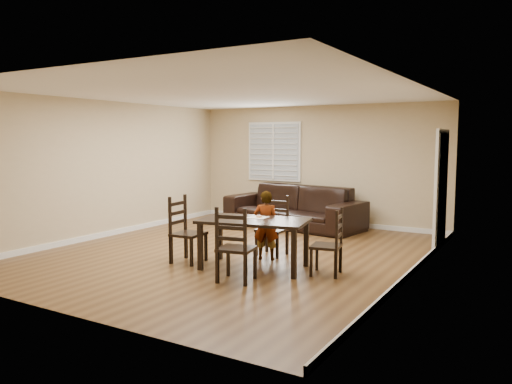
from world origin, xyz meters
TOP-DOWN VIEW (x-y plane):
  - ground at (0.00, 0.00)m, footprint 7.00×7.00m
  - room at (0.04, 0.18)m, footprint 6.04×7.04m
  - dining_table at (0.84, -0.71)m, footprint 1.74×1.20m
  - chair_near at (0.66, 0.29)m, footprint 0.46×0.43m
  - chair_far at (1.01, -1.55)m, footprint 0.54×0.52m
  - chair_left at (-0.36, -0.94)m, footprint 0.47×0.50m
  - chair_right at (2.02, -0.47)m, footprint 0.48×0.50m
  - child at (0.72, -0.15)m, footprint 0.48×0.39m
  - napkin at (0.80, -0.54)m, footprint 0.28×0.28m
  - donut at (0.82, -0.53)m, footprint 0.09×0.09m
  - sofa at (-0.26, 2.81)m, footprint 3.27×1.68m

SIDE VIEW (x-z plane):
  - ground at x=0.00m, z-range 0.00..0.00m
  - chair_right at x=2.02m, z-range -0.04..0.92m
  - chair_near at x=0.66m, z-range -0.05..0.95m
  - sofa at x=-0.26m, z-range 0.00..0.91m
  - chair_far at x=1.01m, z-range -0.05..0.99m
  - chair_left at x=-0.36m, z-range -0.05..1.00m
  - child at x=0.72m, z-range 0.00..1.12m
  - dining_table at x=0.84m, z-range 0.28..1.03m
  - napkin at x=0.80m, z-range 0.75..0.75m
  - donut at x=0.82m, z-range 0.75..0.78m
  - room at x=0.04m, z-range 0.45..3.17m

